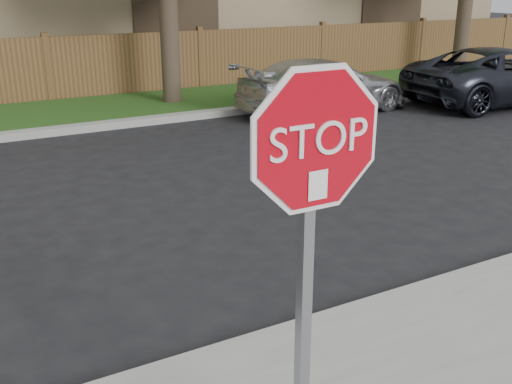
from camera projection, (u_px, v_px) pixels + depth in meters
ground at (310, 324)px, 5.29m from camera, size 90.00×90.00×0.00m
far_curb at (84, 128)px, 11.99m from camera, size 70.00×0.30×0.15m
grass_strip at (66, 113)px, 13.36m from camera, size 70.00×3.00×0.12m
fence at (48, 71)px, 14.43m from camera, size 70.00×0.12×1.60m
stop_sign at (312, 202)px, 2.98m from camera, size 1.01×0.13×2.55m
sedan_right at (324, 86)px, 13.56m from camera, size 4.25×1.93×1.21m
sedan_far_right at (502, 76)px, 14.52m from camera, size 5.01×2.61×1.35m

